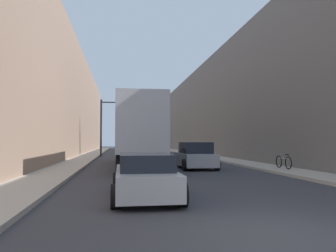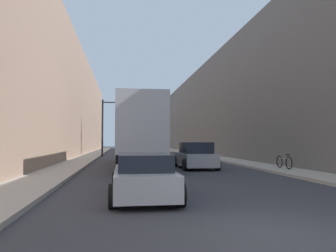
% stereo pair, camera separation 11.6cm
% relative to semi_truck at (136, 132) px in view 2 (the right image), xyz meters
% --- Properties ---
extents(ground_plane, '(200.00, 200.00, 0.00)m').
position_rel_semi_truck_xyz_m(ground_plane, '(1.88, -16.72, -2.35)').
color(ground_plane, '#38383D').
extents(sidewalk_right, '(2.22, 80.00, 0.15)m').
position_rel_semi_truck_xyz_m(sidewalk_right, '(8.14, 13.28, -2.28)').
color(sidewalk_right, '#B2A899').
rests_on(sidewalk_right, ground).
extents(sidewalk_left, '(2.22, 80.00, 0.15)m').
position_rel_semi_truck_xyz_m(sidewalk_left, '(-4.38, 13.28, -2.28)').
color(sidewalk_left, '#B2A899').
rests_on(sidewalk_left, ground).
extents(building_right, '(6.00, 80.00, 11.51)m').
position_rel_semi_truck_xyz_m(building_right, '(12.25, 13.28, 3.40)').
color(building_right, '#66605B').
rests_on(building_right, ground).
extents(building_left, '(6.00, 80.00, 12.33)m').
position_rel_semi_truck_xyz_m(building_left, '(-8.48, 13.28, 3.81)').
color(building_left, '#997A66').
rests_on(building_left, ground).
extents(semi_truck, '(2.55, 14.71, 4.17)m').
position_rel_semi_truck_xyz_m(semi_truck, '(0.00, 0.00, 0.00)').
color(semi_truck, '#B2B7C1').
rests_on(semi_truck, ground).
extents(sedan_car, '(1.98, 4.39, 1.35)m').
position_rel_semi_truck_xyz_m(sedan_car, '(-0.30, -12.34, -1.70)').
color(sedan_car, '#B7B7BC').
rests_on(sedan_car, ground).
extents(suv_car, '(2.18, 4.62, 1.65)m').
position_rel_semi_truck_xyz_m(suv_car, '(3.64, -2.13, -1.57)').
color(suv_car, '#B7B7BC').
rests_on(suv_car, ground).
extents(traffic_signal_gantry, '(5.27, 0.35, 6.37)m').
position_rel_semi_truck_xyz_m(traffic_signal_gantry, '(-1.93, 14.72, 2.00)').
color(traffic_signal_gantry, black).
rests_on(traffic_signal_gantry, ground).
extents(parked_bicycle, '(0.44, 1.82, 0.86)m').
position_rel_semi_truck_xyz_m(parked_bicycle, '(8.28, -4.72, -1.82)').
color(parked_bicycle, black).
rests_on(parked_bicycle, sidewalk_right).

